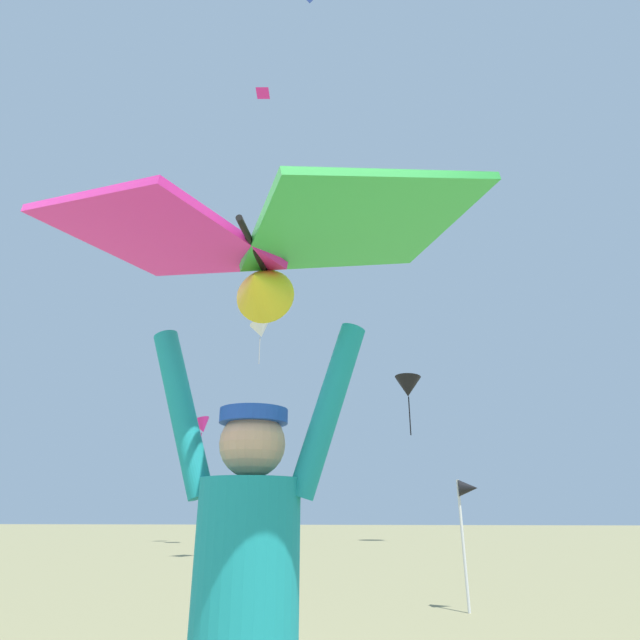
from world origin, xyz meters
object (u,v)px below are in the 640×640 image
Objects in this scene: distant_kite_white_high_right at (260,331)px; distant_kite_black_overhead_distant at (408,387)px; held_stunt_kite at (257,246)px; distant_kite_magenta_mid_left at (263,93)px; marker_flag at (467,496)px; distant_kite_magenta_low_right at (202,426)px; kite_flyer_person at (244,627)px.

distant_kite_white_high_right is 8.13m from distant_kite_black_overhead_distant.
distant_kite_magenta_mid_left is (-4.13, 17.21, 18.14)m from held_stunt_kite.
distant_kite_black_overhead_distant is at bearing 87.83° from marker_flag.
distant_kite_magenta_low_right is 1.11× the size of marker_flag.
kite_flyer_person is 1.07× the size of held_stunt_kite.
marker_flag is (1.81, 6.21, 0.56)m from kite_flyer_person.
distant_kite_magenta_mid_left reaches higher than distant_kite_magenta_low_right.
held_stunt_kite is at bearing -77.71° from distant_kite_white_high_right.
marker_flag is (-0.64, -17.05, -5.61)m from distant_kite_black_overhead_distant.
distant_kite_white_high_right is at bearing 102.29° from held_stunt_kite.
held_stunt_kite is 20.25m from distant_kite_white_high_right.
distant_kite_black_overhead_distant reaches higher than distant_kite_magenta_low_right.
distant_kite_white_high_right is (-4.09, 18.76, 6.42)m from held_stunt_kite.
distant_kite_magenta_low_right is 10.06m from distant_kite_black_overhead_distant.
distant_kite_black_overhead_distant is (2.46, 23.26, 6.17)m from kite_flyer_person.
held_stunt_kite is 1.04× the size of marker_flag.
held_stunt_kite is 2.03× the size of distant_kite_magenta_mid_left.
distant_kite_magenta_low_right is at bearing -167.39° from distant_kite_black_overhead_distant.
distant_kite_white_high_right reaches higher than distant_kite_black_overhead_distant.
distant_kite_magenta_low_right is 16.17m from distant_kite_magenta_mid_left.
kite_flyer_person is at bearing -96.03° from distant_kite_black_overhead_distant.
distant_kite_magenta_mid_left is 16.03m from distant_kite_black_overhead_distant.
held_stunt_kite is at bearing -96.01° from distant_kite_black_overhead_distant.
marker_flag is at bearing -61.46° from distant_kite_magenta_mid_left.
distant_kite_magenta_mid_left reaches higher than distant_kite_white_high_right.
distant_kite_black_overhead_distant is 17.96m from marker_flag.
distant_kite_black_overhead_distant is (2.46, 23.33, 4.87)m from held_stunt_kite.
distant_kite_magenta_mid_left is (-0.05, -1.55, 11.72)m from distant_kite_white_high_right.
kite_flyer_person is at bearing -106.27° from marker_flag.
distant_kite_magenta_mid_left is at bearing -137.13° from distant_kite_black_overhead_distant.
distant_kite_black_overhead_distant is 1.70× the size of marker_flag.
distant_kite_black_overhead_distant reaches higher than marker_flag.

